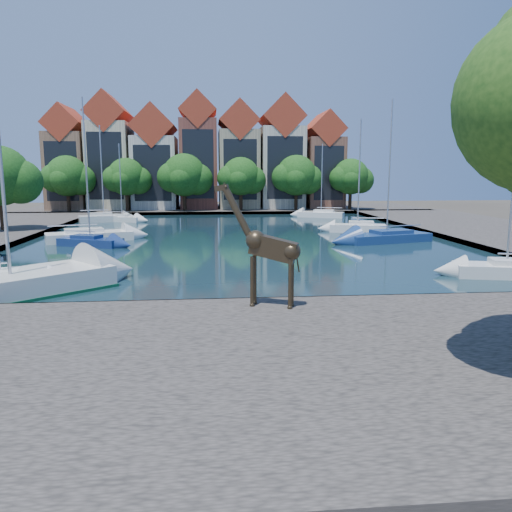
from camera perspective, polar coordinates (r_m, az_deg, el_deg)
The scene contains 29 objects.
ground at distance 22.12m, azimuth 1.27°, elevation -5.97°, with size 160.00×160.00×0.00m, color #38332B.
water_basin at distance 45.62m, azimuth -2.17°, elevation 2.16°, with size 38.00×50.00×0.08m, color black.
near_quay at distance 15.46m, azimuth 4.29°, elevation -12.01°, with size 50.00×14.00×0.50m, color #524C47.
far_quay at distance 77.42m, azimuth -3.47°, elevation 5.37°, with size 60.00×16.00×0.50m, color #524C47.
right_quay at distance 53.16m, azimuth 25.87°, elevation 2.49°, with size 14.00×52.00×0.50m, color #524C47.
townhouse_west_end at distance 79.86m, azimuth -20.52°, elevation 10.02°, with size 5.44×9.18×14.93m.
townhouse_west_mid at distance 78.55m, azimuth -16.26°, elevation 10.90°, with size 5.94×9.18×16.79m.
townhouse_west_inner at distance 77.59m, azimuth -11.43°, elevation 10.46°, with size 6.43×9.18×15.15m.
townhouse_center at distance 77.21m, azimuth -6.56°, elevation 11.34°, with size 5.44×9.18×16.93m.
townhouse_east_inner at distance 77.31m, azimuth -2.02°, elevation 10.92°, with size 5.94×9.18×15.79m.
townhouse_east_mid at distance 77.96m, azimuth 2.85°, elevation 11.18°, with size 6.43×9.18×16.65m.
townhouse_east_end at distance 79.12m, azimuth 7.58°, elevation 10.37°, with size 5.44×9.18×14.43m.
far_tree_far_west at distance 74.26m, azimuth -20.70°, elevation 8.41°, with size 7.28×5.60×7.68m.
far_tree_west at distance 72.58m, azimuth -14.53°, elevation 8.62°, with size 6.76×5.20×7.36m.
far_tree_mid_west at distance 71.75m, azimuth -8.13°, elevation 8.99°, with size 7.80×6.00×8.00m.
far_tree_mid_east at distance 71.81m, azimuth -1.67°, elevation 8.95°, with size 7.02×5.40×7.52m.
far_tree_east at distance 72.76m, azimuth 4.71°, elevation 9.02°, with size 7.54×5.80×7.84m.
far_tree_far_east at distance 74.56m, azimuth 10.84°, elevation 8.77°, with size 6.76×5.20×7.36m.
side_tree_left_far at distance 52.88m, azimuth -27.15°, elevation 7.95°, with size 7.28×5.60×7.88m.
giraffe_statue at distance 20.12m, azimuth 1.24°, elevation 1.01°, with size 3.38×1.50×4.96m.
sailboat_left_a at distance 27.72m, azimuth -27.16°, elevation -2.37°, with size 5.68×3.13×10.99m.
sailboat_left_b at distance 41.93m, azimuth -18.42°, elevation 1.76°, with size 5.43×3.67×9.60m.
sailboat_left_c at distance 45.12m, azimuth -18.49°, elevation 2.40°, with size 7.46×4.77×11.94m.
sailboat_left_d at distance 61.61m, azimuth -15.05°, elevation 4.28°, with size 5.16×3.51×9.12m.
sailboat_left_e at distance 62.08m, azimuth -16.98°, elevation 4.33°, with size 5.99×3.72×11.18m.
sailboat_right_a at distance 31.37m, azimuth 26.70°, elevation -1.11°, with size 5.77×3.12×11.52m.
sailboat_right_b at distance 43.63m, azimuth 14.71°, elevation 2.29°, with size 7.90×4.62×11.69m.
sailboat_right_c at distance 50.11m, azimuth 11.53°, elevation 3.40°, with size 5.72×3.20×10.82m.
sailboat_right_d at distance 65.81m, azimuth 7.44°, elevation 4.88°, with size 6.16×4.18×9.39m.
Camera 1 is at (-2.45, -21.17, 5.94)m, focal length 35.00 mm.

